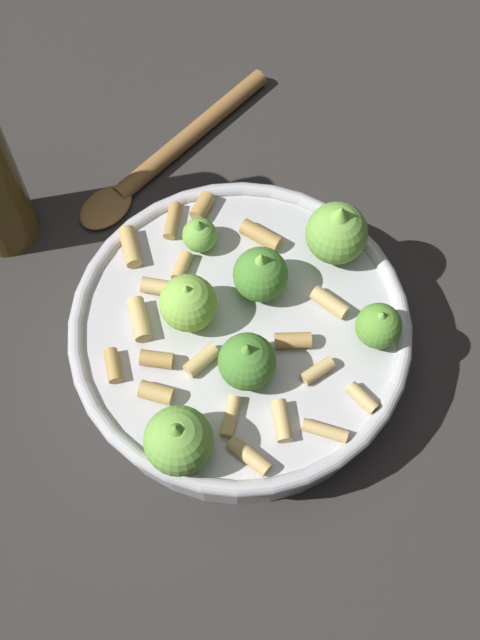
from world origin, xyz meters
TOP-DOWN VIEW (x-y plane):
  - ground_plane at (0.00, 0.00)m, footprint 2.40×2.40m
  - cooking_pan at (0.00, 0.00)m, footprint 0.26×0.26m
  - wooden_spoon at (-0.17, -0.11)m, footprint 0.21×0.14m

SIDE VIEW (x-z plane):
  - ground_plane at x=0.00m, z-range 0.00..0.00m
  - wooden_spoon at x=-0.17m, z-range 0.00..0.02m
  - cooking_pan at x=0.00m, z-range -0.02..0.09m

